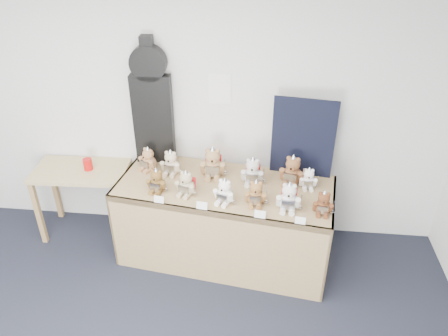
# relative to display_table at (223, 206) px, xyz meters

# --- Properties ---
(room_shell) EXTENTS (6.00, 6.00, 6.00)m
(room_shell) POSITION_rel_display_table_xyz_m (-0.09, 0.57, 0.93)
(room_shell) COLOR silver
(room_shell) RESTS_ON floor
(display_table) EXTENTS (2.10, 1.10, 0.83)m
(display_table) POSITION_rel_display_table_xyz_m (0.00, 0.00, 0.00)
(display_table) COLOR #997F4E
(display_table) RESTS_ON floor
(side_table) EXTENTS (0.95, 0.56, 0.78)m
(side_table) POSITION_rel_display_table_xyz_m (-1.48, 0.31, -0.01)
(side_table) COLOR tan
(side_table) RESTS_ON floor
(guitar_case) EXTENTS (0.38, 0.13, 1.25)m
(guitar_case) POSITION_rel_display_table_xyz_m (-0.72, 0.48, 0.79)
(guitar_case) COLOR black
(guitar_case) RESTS_ON display_table
(navy_board) EXTENTS (0.58, 0.10, 0.77)m
(navy_board) POSITION_rel_display_table_xyz_m (0.71, 0.37, 0.56)
(navy_board) COLOR black
(navy_board) RESTS_ON display_table
(red_cup) EXTENTS (0.09, 0.09, 0.12)m
(red_cup) POSITION_rel_display_table_xyz_m (-1.39, 0.31, 0.18)
(red_cup) COLOR #BB0E0C
(red_cup) RESTS_ON side_table
(teddy_front_far_left) EXTENTS (0.20, 0.18, 0.25)m
(teddy_front_far_left) POSITION_rel_display_table_xyz_m (-0.59, -0.07, 0.28)
(teddy_front_far_left) COLOR brown
(teddy_front_far_left) RESTS_ON display_table
(teddy_front_left) EXTENTS (0.21, 0.20, 0.26)m
(teddy_front_left) POSITION_rel_display_table_xyz_m (-0.32, -0.08, 0.28)
(teddy_front_left) COLOR tan
(teddy_front_left) RESTS_ON display_table
(teddy_front_centre) EXTENTS (0.21, 0.20, 0.26)m
(teddy_front_centre) POSITION_rel_display_table_xyz_m (0.04, -0.17, 0.28)
(teddy_front_centre) COLOR white
(teddy_front_centre) RESTS_ON display_table
(teddy_front_right) EXTENTS (0.21, 0.17, 0.26)m
(teddy_front_right) POSITION_rel_display_table_xyz_m (0.31, -0.17, 0.28)
(teddy_front_right) COLOR olive
(teddy_front_right) RESTS_ON display_table
(teddy_front_far_right) EXTENTS (0.23, 0.20, 0.29)m
(teddy_front_far_right) POSITION_rel_display_table_xyz_m (0.59, -0.21, 0.29)
(teddy_front_far_right) COLOR silver
(teddy_front_far_right) RESTS_ON display_table
(teddy_front_end) EXTENTS (0.19, 0.16, 0.24)m
(teddy_front_end) POSITION_rel_display_table_xyz_m (0.87, -0.24, 0.27)
(teddy_front_end) COLOR brown
(teddy_front_end) RESTS_ON display_table
(teddy_back_left) EXTENTS (0.22, 0.19, 0.27)m
(teddy_back_left) POSITION_rel_display_table_xyz_m (-0.53, 0.25, 0.28)
(teddy_back_left) COLOR #CBB594
(teddy_back_left) RESTS_ON display_table
(teddy_back_centre_left) EXTENTS (0.27, 0.23, 0.33)m
(teddy_back_centre_left) POSITION_rel_display_table_xyz_m (-0.12, 0.24, 0.31)
(teddy_back_centre_left) COLOR #A17C50
(teddy_back_centre_left) RESTS_ON display_table
(teddy_back_centre_right) EXTENTS (0.24, 0.20, 0.29)m
(teddy_back_centre_right) POSITION_rel_display_table_xyz_m (0.26, 0.16, 0.29)
(teddy_back_centre_right) COLOR beige
(teddy_back_centre_right) RESTS_ON display_table
(teddy_back_right) EXTENTS (0.26, 0.24, 0.31)m
(teddy_back_right) POSITION_rel_display_table_xyz_m (0.62, 0.20, 0.30)
(teddy_back_right) COLOR brown
(teddy_back_right) RESTS_ON display_table
(teddy_back_end) EXTENTS (0.18, 0.14, 0.22)m
(teddy_back_end) POSITION_rel_display_table_xyz_m (0.77, 0.13, 0.27)
(teddy_back_end) COLOR white
(teddy_back_end) RESTS_ON display_table
(teddy_back_far_left) EXTENTS (0.21, 0.21, 0.26)m
(teddy_back_far_left) POSITION_rel_display_table_xyz_m (-0.76, 0.30, 0.28)
(teddy_back_far_left) COLOR #A3744C
(teddy_back_far_left) RESTS_ON display_table
(entry_card_a) EXTENTS (0.09, 0.03, 0.06)m
(entry_card_a) POSITION_rel_display_table_xyz_m (-0.53, -0.25, 0.21)
(entry_card_a) COLOR white
(entry_card_a) RESTS_ON display_table
(entry_card_b) EXTENTS (0.10, 0.03, 0.07)m
(entry_card_b) POSITION_rel_display_table_xyz_m (-0.14, -0.30, 0.21)
(entry_card_b) COLOR white
(entry_card_b) RESTS_ON display_table
(entry_card_c) EXTENTS (0.10, 0.03, 0.07)m
(entry_card_c) POSITION_rel_display_table_xyz_m (0.35, -0.37, 0.21)
(entry_card_c) COLOR white
(entry_card_c) RESTS_ON display_table
(entry_card_d) EXTENTS (0.09, 0.03, 0.06)m
(entry_card_d) POSITION_rel_display_table_xyz_m (0.68, -0.41, 0.21)
(entry_card_d) COLOR white
(entry_card_d) RESTS_ON display_table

